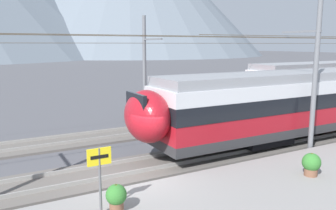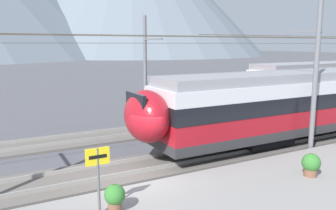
{
  "view_description": "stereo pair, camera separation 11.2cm",
  "coord_description": "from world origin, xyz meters",
  "px_view_note": "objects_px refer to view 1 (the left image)",
  "views": [
    {
      "loc": [
        -4.97,
        -11.47,
        5.29
      ],
      "look_at": [
        2.97,
        3.01,
        2.39
      ],
      "focal_mm": 37.08,
      "sensor_mm": 36.0,
      "label": 1
    },
    {
      "loc": [
        -4.87,
        -11.52,
        5.29
      ],
      "look_at": [
        2.97,
        3.01,
        2.39
      ],
      "focal_mm": 37.08,
      "sensor_mm": 36.0,
      "label": 2
    }
  ],
  "objects_px": {
    "catenary_mast_mid": "(313,68)",
    "potted_plant_by_shelter": "(116,196)",
    "platform_sign": "(99,166)",
    "potted_plant_platform_edge": "(311,163)",
    "catenary_mast_far_side": "(146,67)"
  },
  "relations": [
    {
      "from": "catenary_mast_far_side",
      "to": "platform_sign",
      "type": "xyz_separation_m",
      "value": [
        -6.93,
        -11.61,
        -1.94
      ]
    },
    {
      "from": "catenary_mast_far_side",
      "to": "potted_plant_platform_edge",
      "type": "bearing_deg",
      "value": -85.3
    },
    {
      "from": "catenary_mast_far_side",
      "to": "potted_plant_platform_edge",
      "type": "distance_m",
      "value": 12.86
    },
    {
      "from": "catenary_mast_mid",
      "to": "potted_plant_by_shelter",
      "type": "xyz_separation_m",
      "value": [
        -10.72,
        -2.0,
        -3.33
      ]
    },
    {
      "from": "potted_plant_by_shelter",
      "to": "platform_sign",
      "type": "bearing_deg",
      "value": 172.02
    },
    {
      "from": "catenary_mast_mid",
      "to": "catenary_mast_far_side",
      "type": "xyz_separation_m",
      "value": [
        -4.25,
        9.67,
        -0.39
      ]
    },
    {
      "from": "catenary_mast_mid",
      "to": "potted_plant_by_shelter",
      "type": "distance_m",
      "value": 11.4
    },
    {
      "from": "platform_sign",
      "to": "potted_plant_platform_edge",
      "type": "distance_m",
      "value": 8.07
    },
    {
      "from": "catenary_mast_mid",
      "to": "potted_plant_by_shelter",
      "type": "relative_size",
      "value": 56.67
    },
    {
      "from": "catenary_mast_far_side",
      "to": "potted_plant_by_shelter",
      "type": "relative_size",
      "value": 56.67
    },
    {
      "from": "catenary_mast_far_side",
      "to": "potted_plant_by_shelter",
      "type": "distance_m",
      "value": 13.67
    },
    {
      "from": "catenary_mast_mid",
      "to": "platform_sign",
      "type": "bearing_deg",
      "value": -170.17
    },
    {
      "from": "platform_sign",
      "to": "catenary_mast_mid",
      "type": "bearing_deg",
      "value": 9.83
    },
    {
      "from": "catenary_mast_far_side",
      "to": "potted_plant_platform_edge",
      "type": "relative_size",
      "value": 55.29
    },
    {
      "from": "potted_plant_platform_edge",
      "to": "potted_plant_by_shelter",
      "type": "xyz_separation_m",
      "value": [
        -7.5,
        0.81,
        0.01
      ]
    }
  ]
}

